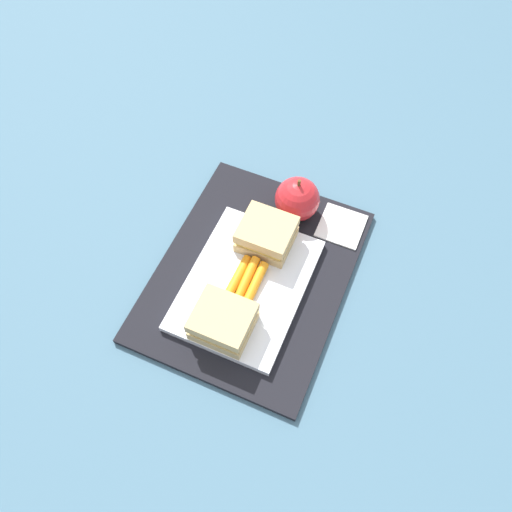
{
  "coord_description": "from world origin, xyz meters",
  "views": [
    {
      "loc": [
        -0.35,
        -0.16,
        0.71
      ],
      "look_at": [
        0.01,
        0.0,
        0.04
      ],
      "focal_mm": 36.54,
      "sensor_mm": 36.0,
      "label": 1
    }
  ],
  "objects": [
    {
      "name": "paper_napkin",
      "position": [
        0.14,
        -0.1,
        0.01
      ],
      "size": [
        0.07,
        0.07,
        0.0
      ],
      "primitive_type": "cube",
      "rotation": [
        0.0,
        0.0,
        0.01
      ],
      "color": "white",
      "rests_on": "lunchbag_mat"
    },
    {
      "name": "sandwich_half_left",
      "position": [
        -0.1,
        0.0,
        0.04
      ],
      "size": [
        0.07,
        0.08,
        0.04
      ],
      "color": "tan",
      "rests_on": "food_tray"
    },
    {
      "name": "lunchbag_mat",
      "position": [
        0.0,
        0.0,
        0.01
      ],
      "size": [
        0.36,
        0.28,
        0.01
      ],
      "primitive_type": "cube",
      "color": "black",
      "rests_on": "ground_plane"
    },
    {
      "name": "sandwich_half_right",
      "position": [
        0.05,
        0.0,
        0.04
      ],
      "size": [
        0.07,
        0.08,
        0.04
      ],
      "color": "tan",
      "rests_on": "food_tray"
    },
    {
      "name": "ground_plane",
      "position": [
        0.0,
        0.0,
        0.0
      ],
      "size": [
        2.4,
        2.4,
        0.0
      ],
      "primitive_type": "plane",
      "color": "#42667A"
    },
    {
      "name": "apple",
      "position": [
        0.13,
        -0.02,
        0.05
      ],
      "size": [
        0.07,
        0.07,
        0.08
      ],
      "color": "red",
      "rests_on": "lunchbag_mat"
    },
    {
      "name": "carrot_sticks_bundle",
      "position": [
        -0.02,
        -0.0,
        0.03
      ],
      "size": [
        0.08,
        0.04,
        0.02
      ],
      "color": "orange",
      "rests_on": "food_tray"
    },
    {
      "name": "food_tray",
      "position": [
        -0.03,
        0.0,
        0.02
      ],
      "size": [
        0.23,
        0.17,
        0.01
      ],
      "primitive_type": "cube",
      "color": "white",
      "rests_on": "lunchbag_mat"
    }
  ]
}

